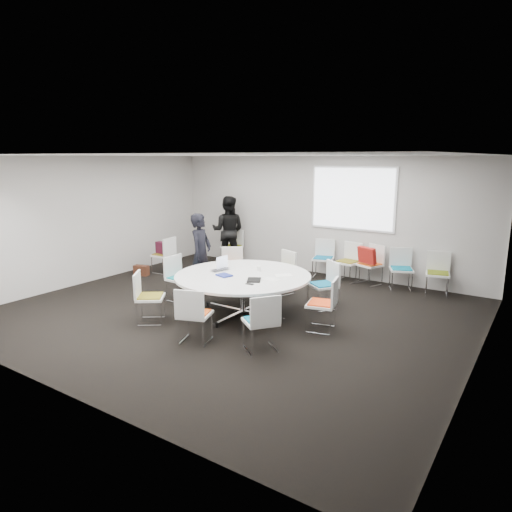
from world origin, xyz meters
The scene contains 31 objects.
room_shell centered at (0.09, 0.00, 1.40)m, with size 8.08×7.08×2.88m.
conference_table centered at (0.18, 0.01, 0.56)m, with size 2.41×2.41×0.73m.
projection_screen centered at (0.80, 3.46, 1.85)m, with size 1.90×0.03×1.35m, color white.
chair_ring_a centered at (1.71, 0.06, 0.28)m, with size 0.54×0.55×0.88m.
chair_ring_b centered at (1.25, 1.09, 0.28)m, with size 0.63×0.63×0.88m.
chair_ring_c centered at (0.11, 1.48, 0.28)m, with size 0.60×0.59×0.88m.
chair_ring_d centered at (-0.95, 1.20, 0.28)m, with size 0.63×0.63×0.88m.
chair_ring_e centered at (-1.30, -0.02, 0.28)m, with size 0.47×0.49×0.88m.
chair_ring_f centered at (-0.90, -1.22, 0.28)m, with size 0.63×0.64×0.88m.
chair_ring_g centered at (0.31, -1.46, 0.28)m, with size 0.58×0.57×0.88m.
chair_ring_h centered at (1.31, -1.16, 0.28)m, with size 0.64×0.64×0.88m.
chair_back_a centered at (0.27, 3.16, 0.28)m, with size 0.56×0.55×0.88m.
chair_back_b centered at (0.89, 3.13, 0.28)m, with size 0.54×0.53×0.88m.
chair_back_c centered at (1.40, 3.16, 0.28)m, with size 0.60×0.59×0.88m.
chair_back_d centered at (2.10, 3.12, 0.28)m, with size 0.60×0.60×0.88m.
chair_back_e centered at (2.83, 3.15, 0.28)m, with size 0.55×0.54×0.88m.
chair_spare_left centered at (-3.14, 1.40, 0.28)m, with size 0.48×0.49×0.88m.
chair_person_back centered at (-2.38, 3.17, 0.28)m, with size 0.46×0.45×0.88m.
person_main centered at (-1.30, 0.62, 0.83)m, with size 0.61×0.40×1.66m, color black.
person_back centered at (-2.38, 3.00, 0.90)m, with size 0.87×0.68×1.80m, color black.
laptop centered at (-0.29, 0.02, 0.74)m, with size 0.37×0.24×0.03m, color #333338.
laptop_lid centered at (-0.38, 0.14, 0.86)m, with size 0.30×0.02×0.22m, color silver.
notebook_black centered at (0.56, -0.21, 0.74)m, with size 0.22×0.30×0.02m, color black.
tablet_folio centered at (-0.04, -0.25, 0.74)m, with size 0.26×0.20×0.03m, color navy.
papers_right centered at (0.80, 0.37, 0.73)m, with size 0.30×0.21×0.00m, color white.
papers_front centered at (0.77, 0.00, 0.73)m, with size 0.30×0.21×0.00m, color silver.
cup centered at (0.27, 0.39, 0.78)m, with size 0.08×0.08×0.09m, color white.
phone centered at (0.63, -0.44, 0.73)m, with size 0.14×0.07×0.01m, color black.
maroon_bag centered at (-3.16, 1.40, 0.62)m, with size 0.40×0.14×0.28m, color #461224.
brown_bag centered at (-3.43, 0.93, 0.12)m, with size 0.36×0.16×0.24m, color #482417.
red_jacket centered at (1.39, 2.93, 0.70)m, with size 0.44×0.10×0.35m, color #A71A14.
Camera 1 is at (4.67, -6.39, 2.77)m, focal length 32.00 mm.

